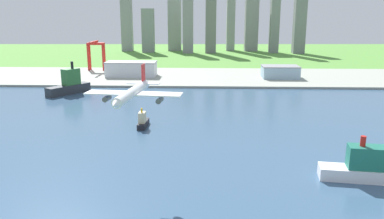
% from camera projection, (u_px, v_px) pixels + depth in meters
% --- Properties ---
extents(ground_plane, '(2400.00, 2400.00, 0.00)m').
position_uv_depth(ground_plane, '(180.00, 117.00, 315.71)').
color(ground_plane, '#56923B').
extents(water_bay, '(840.00, 360.00, 0.15)m').
position_uv_depth(water_bay, '(173.00, 141.00, 257.55)').
color(water_bay, '#385675').
rests_on(water_bay, ground).
extents(industrial_pier, '(840.00, 140.00, 2.50)m').
position_uv_depth(industrial_pier, '(190.00, 77.00, 499.52)').
color(industrial_pier, '#999E92').
rests_on(industrial_pier, ground).
extents(airplane_landing, '(43.91, 46.97, 14.48)m').
position_uv_depth(airplane_landing, '(132.00, 93.00, 171.96)').
color(airplane_landing, white).
extents(ferry_boat, '(50.76, 17.63, 23.03)m').
position_uv_depth(ferry_boat, '(369.00, 168.00, 196.04)').
color(ferry_boat, white).
rests_on(ferry_boat, water_bay).
extents(container_barge, '(36.36, 45.13, 32.55)m').
position_uv_depth(container_barge, '(69.00, 85.00, 401.85)').
color(container_barge, '#2D3338').
rests_on(container_barge, water_bay).
extents(tugboat_small, '(6.07, 21.16, 15.02)m').
position_uv_depth(tugboat_small, '(143.00, 121.00, 286.83)').
color(tugboat_small, black).
rests_on(tugboat_small, water_bay).
extents(port_crane_red, '(23.07, 37.66, 40.35)m').
position_uv_depth(port_crane_red, '(96.00, 49.00, 539.73)').
color(port_crane_red, red).
rests_on(port_crane_red, industrial_pier).
extents(warehouse_main, '(62.91, 29.24, 18.26)m').
position_uv_depth(warehouse_main, '(131.00, 69.00, 495.27)').
color(warehouse_main, silver).
rests_on(warehouse_main, industrial_pier).
extents(warehouse_annex, '(44.70, 28.85, 14.85)m').
position_uv_depth(warehouse_annex, '(280.00, 72.00, 483.08)').
color(warehouse_annex, '#99BCD1').
rests_on(warehouse_annex, industrial_pier).
extents(distant_skyline, '(370.05, 79.42, 151.24)m').
position_uv_depth(distant_skyline, '(216.00, 20.00, 800.08)').
color(distant_skyline, gray).
rests_on(distant_skyline, ground).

